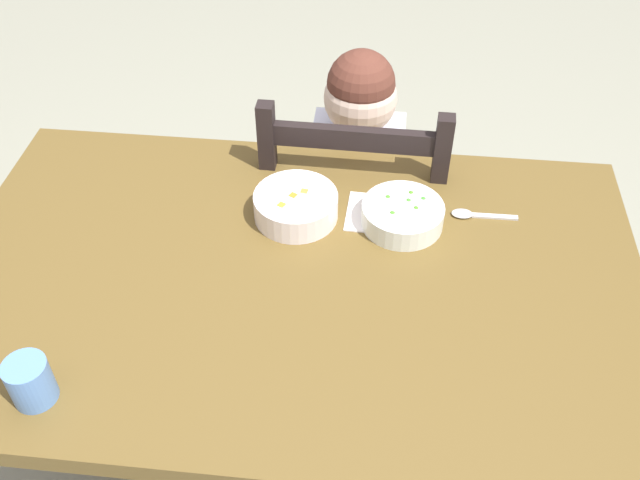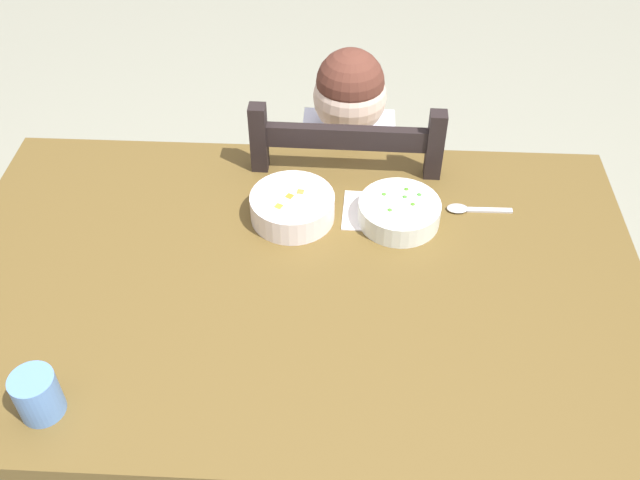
{
  "view_description": "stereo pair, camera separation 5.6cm",
  "coord_description": "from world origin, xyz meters",
  "px_view_note": "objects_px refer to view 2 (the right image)",
  "views": [
    {
      "loc": [
        0.15,
        -0.94,
        1.76
      ],
      "look_at": [
        0.05,
        0.05,
        0.82
      ],
      "focal_mm": 40.39,
      "sensor_mm": 36.0,
      "label": 1
    },
    {
      "loc": [
        0.1,
        -0.94,
        1.76
      ],
      "look_at": [
        0.05,
        0.05,
        0.82
      ],
      "focal_mm": 40.39,
      "sensor_mm": 36.0,
      "label": 2
    }
  ],
  "objects_px": {
    "bowl_of_carrots": "(292,206)",
    "drinking_cup": "(37,395)",
    "dining_chair": "(345,230)",
    "child_figure": "(347,178)",
    "spoon": "(467,209)",
    "bowl_of_peas": "(399,211)",
    "dining_table": "(296,315)"
  },
  "relations": [
    {
      "from": "dining_table",
      "to": "dining_chair",
      "type": "relative_size",
      "value": 1.44
    },
    {
      "from": "bowl_of_carrots",
      "to": "drinking_cup",
      "type": "distance_m",
      "value": 0.6
    },
    {
      "from": "dining_table",
      "to": "child_figure",
      "type": "distance_m",
      "value": 0.47
    },
    {
      "from": "drinking_cup",
      "to": "bowl_of_carrots",
      "type": "bearing_deg",
      "value": 53.23
    },
    {
      "from": "dining_chair",
      "to": "bowl_of_peas",
      "type": "distance_m",
      "value": 0.46
    },
    {
      "from": "dining_chair",
      "to": "bowl_of_carrots",
      "type": "height_order",
      "value": "dining_chair"
    },
    {
      "from": "dining_chair",
      "to": "drinking_cup",
      "type": "relative_size",
      "value": 11.23
    },
    {
      "from": "bowl_of_carrots",
      "to": "spoon",
      "type": "distance_m",
      "value": 0.37
    },
    {
      "from": "child_figure",
      "to": "spoon",
      "type": "relative_size",
      "value": 7.12
    },
    {
      "from": "dining_table",
      "to": "drinking_cup",
      "type": "distance_m",
      "value": 0.52
    },
    {
      "from": "dining_chair",
      "to": "bowl_of_peas",
      "type": "bearing_deg",
      "value": -69.83
    },
    {
      "from": "dining_chair",
      "to": "bowl_of_carrots",
      "type": "relative_size",
      "value": 5.38
    },
    {
      "from": "dining_chair",
      "to": "bowl_of_carrots",
      "type": "xyz_separation_m",
      "value": [
        -0.11,
        -0.3,
        0.34
      ]
    },
    {
      "from": "dining_chair",
      "to": "drinking_cup",
      "type": "xyz_separation_m",
      "value": [
        -0.47,
        -0.78,
        0.35
      ]
    },
    {
      "from": "spoon",
      "to": "dining_table",
      "type": "bearing_deg",
      "value": -148.89
    },
    {
      "from": "spoon",
      "to": "drinking_cup",
      "type": "distance_m",
      "value": 0.89
    },
    {
      "from": "bowl_of_peas",
      "to": "spoon",
      "type": "xyz_separation_m",
      "value": [
        0.14,
        0.04,
        -0.02
      ]
    },
    {
      "from": "dining_table",
      "to": "drinking_cup",
      "type": "bearing_deg",
      "value": -140.25
    },
    {
      "from": "dining_table",
      "to": "dining_chair",
      "type": "bearing_deg",
      "value": 78.89
    },
    {
      "from": "spoon",
      "to": "dining_chair",
      "type": "bearing_deg",
      "value": 134.27
    },
    {
      "from": "child_figure",
      "to": "drinking_cup",
      "type": "distance_m",
      "value": 0.92
    },
    {
      "from": "dining_chair",
      "to": "bowl_of_peas",
      "type": "xyz_separation_m",
      "value": [
        0.11,
        -0.3,
        0.33
      ]
    },
    {
      "from": "child_figure",
      "to": "bowl_of_peas",
      "type": "height_order",
      "value": "child_figure"
    },
    {
      "from": "dining_chair",
      "to": "dining_table",
      "type": "bearing_deg",
      "value": -101.11
    },
    {
      "from": "child_figure",
      "to": "spoon",
      "type": "xyz_separation_m",
      "value": [
        0.25,
        -0.25,
        0.13
      ]
    },
    {
      "from": "bowl_of_carrots",
      "to": "drinking_cup",
      "type": "relative_size",
      "value": 2.09
    },
    {
      "from": "spoon",
      "to": "child_figure",
      "type": "bearing_deg",
      "value": 135.09
    },
    {
      "from": "bowl_of_peas",
      "to": "spoon",
      "type": "bearing_deg",
      "value": 15.18
    },
    {
      "from": "bowl_of_carrots",
      "to": "spoon",
      "type": "xyz_separation_m",
      "value": [
        0.36,
        0.04,
        -0.03
      ]
    },
    {
      "from": "bowl_of_peas",
      "to": "dining_table",
      "type": "bearing_deg",
      "value": -139.98
    },
    {
      "from": "dining_chair",
      "to": "bowl_of_peas",
      "type": "relative_size",
      "value": 5.56
    },
    {
      "from": "dining_table",
      "to": "bowl_of_carrots",
      "type": "bearing_deg",
      "value": 95.35
    }
  ]
}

